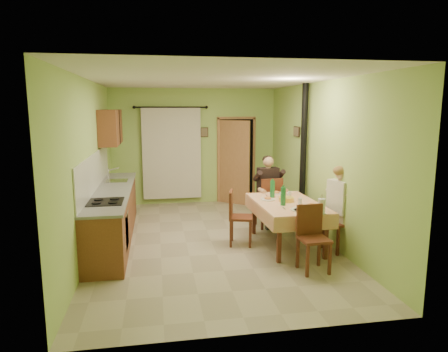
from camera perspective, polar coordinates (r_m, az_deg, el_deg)
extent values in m
cube|color=tan|center=(7.19, -1.85, -9.26)|extent=(4.00, 6.00, 0.01)
cube|color=#ABD16B|center=(9.82, -4.29, 4.22)|extent=(4.00, 0.04, 2.80)
cube|color=#ABD16B|center=(3.96, 3.98, -4.02)|extent=(4.00, 0.04, 2.80)
cube|color=#ABD16B|center=(6.89, -18.64, 1.38)|extent=(0.04, 6.00, 2.80)
cube|color=#ABD16B|center=(7.40, 13.62, 2.16)|extent=(0.04, 6.00, 2.80)
cube|color=white|center=(6.81, -1.99, 13.60)|extent=(4.00, 6.00, 0.04)
cube|color=brown|center=(7.43, -15.48, -5.45)|extent=(0.60, 3.60, 0.88)
cube|color=gray|center=(7.32, -15.64, -1.97)|extent=(0.64, 3.64, 0.04)
cube|color=white|center=(7.30, -17.98, 0.51)|extent=(0.02, 3.60, 0.66)
cube|color=silver|center=(8.10, -15.08, -0.73)|extent=(0.42, 0.42, 0.03)
cube|color=black|center=(6.35, -16.55, -3.56)|extent=(0.52, 0.56, 0.02)
cube|color=black|center=(6.44, -13.71, -7.62)|extent=(0.01, 0.55, 0.55)
cube|color=brown|center=(8.49, -15.89, 6.74)|extent=(0.35, 1.40, 0.70)
cylinder|color=black|center=(9.62, -7.61, 9.71)|extent=(1.70, 0.04, 0.04)
cube|color=silver|center=(9.70, -7.47, 3.21)|extent=(1.40, 0.06, 2.20)
cube|color=black|center=(10.00, 1.74, 2.21)|extent=(0.84, 0.03, 2.06)
cube|color=#AD7348|center=(9.91, -0.79, 2.14)|extent=(0.06, 0.06, 2.12)
cube|color=#AD7348|center=(10.09, 4.27, 2.25)|extent=(0.06, 0.06, 2.12)
cube|color=#AD7348|center=(9.91, 1.79, 8.29)|extent=(0.96, 0.06, 0.06)
cube|color=#AD7348|center=(9.71, 1.50, 1.92)|extent=(0.65, 0.56, 2.04)
cube|color=#E3A279|center=(6.85, 9.02, -3.89)|extent=(1.06, 1.73, 0.04)
cube|color=#E3A279|center=(6.11, 11.74, -6.72)|extent=(1.02, 0.04, 0.22)
cube|color=#E3A279|center=(7.66, 6.82, -3.23)|extent=(1.02, 0.04, 0.22)
cube|color=#E3A279|center=(6.72, 4.89, -5.03)|extent=(0.06, 1.71, 0.22)
cube|color=#E3A279|center=(7.07, 12.90, -4.52)|extent=(0.06, 1.71, 0.22)
cylinder|color=white|center=(7.48, 7.48, -2.48)|extent=(0.25, 0.25, 0.02)
ellipsoid|color=#CC7233|center=(7.47, 7.49, -2.32)|extent=(0.12, 0.12, 0.05)
cylinder|color=white|center=(6.32, 11.06, -4.84)|extent=(0.25, 0.25, 0.02)
ellipsoid|color=#CC7233|center=(6.32, 11.06, -4.66)|extent=(0.12, 0.12, 0.05)
cylinder|color=white|center=(6.64, 12.44, -4.18)|extent=(0.25, 0.25, 0.02)
ellipsoid|color=#CC7233|center=(6.64, 12.45, -4.01)|extent=(0.12, 0.12, 0.05)
cylinder|color=white|center=(6.97, 6.28, -3.35)|extent=(0.25, 0.25, 0.02)
ellipsoid|color=#CC7233|center=(6.97, 6.29, -3.18)|extent=(0.12, 0.12, 0.05)
cylinder|color=yellow|center=(6.88, 8.89, -3.31)|extent=(0.26, 0.26, 0.08)
cylinder|color=white|center=(6.35, 10.73, -4.77)|extent=(0.28, 0.28, 0.02)
cube|color=tan|center=(6.35, 10.69, -4.57)|extent=(0.07, 0.07, 0.03)
cube|color=tan|center=(6.35, 10.72, -4.57)|extent=(0.05, 0.06, 0.03)
cube|color=tan|center=(6.36, 10.74, -4.54)|extent=(0.07, 0.07, 0.03)
cylinder|color=silver|center=(6.74, 10.80, -3.56)|extent=(0.07, 0.07, 0.10)
cylinder|color=silver|center=(7.22, 9.35, -2.64)|extent=(0.07, 0.07, 0.10)
cylinder|color=white|center=(6.19, 13.77, -4.18)|extent=(0.11, 0.11, 0.22)
cylinder|color=silver|center=(6.19, 13.78, -3.91)|extent=(0.02, 0.02, 0.30)
cube|color=#5A2818|center=(7.96, 6.31, -3.84)|extent=(0.48, 0.48, 0.04)
cube|color=#5A2818|center=(7.72, 6.89, -2.22)|extent=(0.44, 0.08, 0.50)
cube|color=#5A2818|center=(5.92, 12.74, -8.82)|extent=(0.42, 0.42, 0.04)
cube|color=#5A2818|center=(6.00, 12.09, -6.06)|extent=(0.40, 0.06, 0.46)
cube|color=#5A2818|center=(6.89, 16.23, -6.33)|extent=(0.55, 0.55, 0.04)
cube|color=#5A2818|center=(6.95, 17.59, -3.92)|extent=(0.16, 0.44, 0.51)
cube|color=#5A2818|center=(6.89, 2.44, -5.94)|extent=(0.47, 0.47, 0.04)
cube|color=#5A2818|center=(6.84, 1.00, -3.96)|extent=(0.14, 0.39, 0.44)
cube|color=black|center=(7.85, 6.59, -3.44)|extent=(0.40, 0.43, 0.16)
cube|color=black|center=(7.90, 6.28, -0.76)|extent=(0.42, 0.26, 0.54)
sphere|color=tan|center=(7.83, 6.36, 2.04)|extent=(0.21, 0.21, 0.21)
ellipsoid|color=black|center=(7.86, 6.26, 2.37)|extent=(0.21, 0.21, 0.16)
cube|color=silver|center=(6.93, 16.88, -5.58)|extent=(0.48, 0.45, 0.16)
cube|color=silver|center=(6.76, 16.21, -2.86)|extent=(0.32, 0.44, 0.54)
sphere|color=tan|center=(6.70, 16.43, 0.40)|extent=(0.21, 0.21, 0.21)
ellipsoid|color=olive|center=(6.67, 16.19, 0.72)|extent=(0.21, 0.21, 0.16)
cylinder|color=black|center=(7.91, 11.25, 2.73)|extent=(0.12, 0.12, 2.80)
cylinder|color=black|center=(8.16, 10.96, -6.02)|extent=(0.24, 0.24, 0.30)
cube|color=black|center=(9.79, -2.84, 6.27)|extent=(0.19, 0.03, 0.23)
cube|color=brown|center=(8.46, 10.35, 6.26)|extent=(0.03, 0.31, 0.21)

